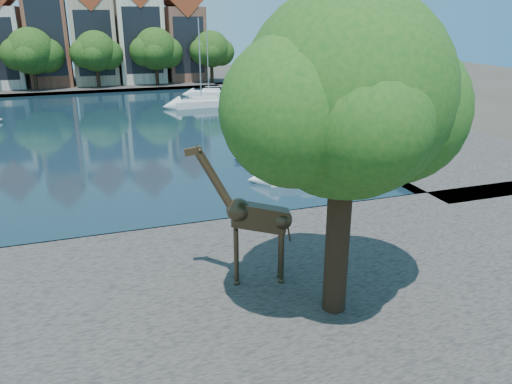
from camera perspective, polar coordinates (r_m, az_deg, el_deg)
ground at (r=24.57m, az=-17.35°, el=-5.71°), size 160.00×160.00×0.00m
water_basin at (r=47.45m, az=-18.56°, el=6.42°), size 38.00×50.00×0.08m
near_quay at (r=18.30m, az=-16.49°, el=-14.10°), size 50.00×14.00×0.50m
far_quay at (r=78.98m, az=-19.08°, el=11.53°), size 60.00×16.00×0.50m
right_quay at (r=53.54m, az=9.43°, el=8.84°), size 14.00×52.00×0.50m
plane_tree at (r=15.52m, az=10.63°, el=10.06°), size 8.32×6.40×10.62m
townhouse_center at (r=78.46m, az=-22.81°, el=17.03°), size 5.44×9.18×16.93m
townhouse_east_inner at (r=78.40m, az=-18.20°, el=17.09°), size 5.94×9.18×15.79m
townhouse_east_mid at (r=78.81m, az=-13.29°, el=17.80°), size 6.43×9.18×16.65m
townhouse_east_end at (r=79.80m, az=-8.38°, el=17.40°), size 5.44×9.18×14.43m
far_tree_mid_west at (r=73.25m, az=-24.21°, el=14.32°), size 7.80×6.00×8.00m
far_tree_mid_east at (r=73.04m, az=-17.77°, el=14.94°), size 7.02×5.40×7.52m
far_tree_east at (r=73.69m, az=-11.34°, el=15.59°), size 7.54×5.80×7.84m
far_tree_far_east at (r=75.20m, az=-5.07°, el=15.84°), size 6.76×5.20×7.36m
giraffe_statue at (r=18.35m, az=-0.44°, el=-2.87°), size 3.73×1.27×5.37m
sailboat_right_a at (r=32.12m, az=6.59°, el=2.19°), size 6.20×3.06×9.40m
sailboat_right_b at (r=39.22m, az=4.18°, el=5.67°), size 8.51×5.47×13.35m
sailboat_right_c at (r=58.07m, az=-6.26°, el=10.25°), size 6.30×2.47×9.61m
sailboat_right_d at (r=65.08m, az=-5.43°, el=11.28°), size 5.14×3.48×9.36m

